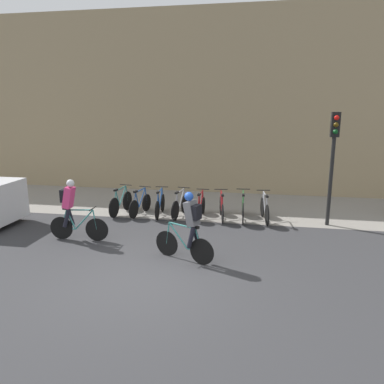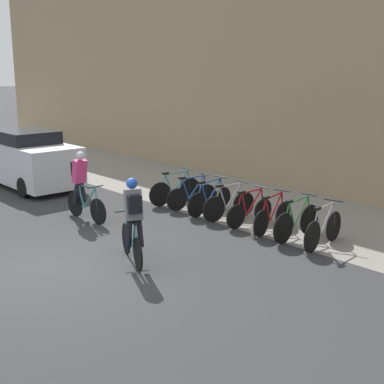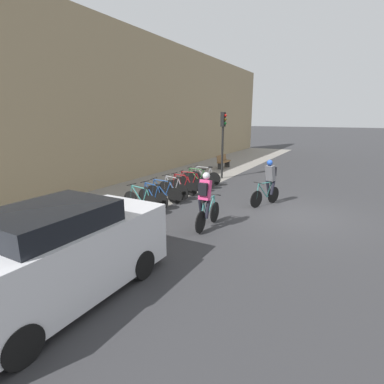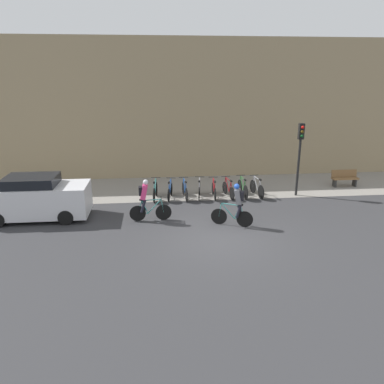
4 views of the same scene
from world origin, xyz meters
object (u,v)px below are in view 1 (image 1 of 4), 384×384
(cyclist_grey, at_px, (190,225))
(parked_bike_5, at_px, (222,208))
(parked_bike_6, at_px, (243,208))
(cyclist_pink, at_px, (72,208))
(parked_bike_3, at_px, (180,206))
(parked_bike_0, at_px, (121,203))
(parked_bike_2, at_px, (160,205))
(traffic_light_pole, at_px, (333,148))
(parked_bike_4, at_px, (201,207))
(parked_bike_7, at_px, (265,209))
(parked_bike_1, at_px, (140,204))

(cyclist_grey, height_order, parked_bike_5, cyclist_grey)
(parked_bike_6, bearing_deg, cyclist_grey, -106.85)
(cyclist_pink, distance_m, parked_bike_3, 3.84)
(cyclist_pink, bearing_deg, parked_bike_0, 82.29)
(cyclist_pink, height_order, parked_bike_6, cyclist_pink)
(parked_bike_2, bearing_deg, traffic_light_pole, -0.96)
(parked_bike_5, xyz_separation_m, parked_bike_6, (0.72, 0.00, 0.03))
(parked_bike_4, distance_m, parked_bike_7, 2.17)
(cyclist_pink, bearing_deg, parked_bike_1, 68.58)
(cyclist_pink, distance_m, parked_bike_0, 2.89)
(parked_bike_5, bearing_deg, parked_bike_7, 0.03)
(parked_bike_5, bearing_deg, parked_bike_6, 0.06)
(cyclist_grey, xyz_separation_m, parked_bike_3, (-1.04, 3.75, -0.54))
(cyclist_grey, distance_m, parked_bike_7, 4.22)
(traffic_light_pole, bearing_deg, parked_bike_6, 178.00)
(parked_bike_0, distance_m, parked_bike_4, 2.89)
(parked_bike_3, height_order, parked_bike_4, parked_bike_3)
(parked_bike_4, height_order, parked_bike_5, parked_bike_5)
(parked_bike_4, relative_size, parked_bike_6, 0.90)
(parked_bike_3, distance_m, parked_bike_5, 1.45)
(parked_bike_2, distance_m, parked_bike_3, 0.72)
(parked_bike_0, relative_size, parked_bike_6, 0.99)
(cyclist_grey, bearing_deg, parked_bike_1, 123.48)
(cyclist_grey, height_order, parked_bike_1, cyclist_grey)
(parked_bike_4, bearing_deg, parked_bike_6, 0.03)
(parked_bike_0, relative_size, parked_bike_7, 1.02)
(parked_bike_1, bearing_deg, cyclist_pink, -111.42)
(parked_bike_3, distance_m, parked_bike_6, 2.17)
(parked_bike_2, height_order, traffic_light_pole, traffic_light_pole)
(cyclist_grey, distance_m, parked_bike_6, 3.96)
(parked_bike_5, relative_size, parked_bike_7, 0.96)
(parked_bike_4, distance_m, traffic_light_pole, 4.69)
(parked_bike_0, bearing_deg, cyclist_grey, -49.50)
(parked_bike_1, bearing_deg, parked_bike_5, -0.01)
(parked_bike_7, xyz_separation_m, traffic_light_pole, (2.01, -0.10, 2.09))
(parked_bike_7, bearing_deg, cyclist_grey, -116.38)
(cyclist_grey, height_order, parked_bike_0, cyclist_grey)
(cyclist_pink, bearing_deg, parked_bike_3, 47.82)
(parked_bike_5, relative_size, parked_bike_6, 0.93)
(traffic_light_pole, bearing_deg, cyclist_grey, -136.62)
(cyclist_grey, relative_size, parked_bike_6, 1.01)
(parked_bike_1, distance_m, parked_bike_6, 3.62)
(parked_bike_5, relative_size, traffic_light_pole, 0.45)
(parked_bike_2, bearing_deg, parked_bike_4, 0.00)
(parked_bike_3, relative_size, traffic_light_pole, 0.45)
(parked_bike_1, distance_m, parked_bike_2, 0.73)
(cyclist_pink, height_order, parked_bike_1, cyclist_pink)
(cyclist_pink, xyz_separation_m, traffic_light_pole, (7.46, 2.72, 1.55))
(parked_bike_5, bearing_deg, parked_bike_0, 179.99)
(cyclist_grey, bearing_deg, parked_bike_5, 83.69)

